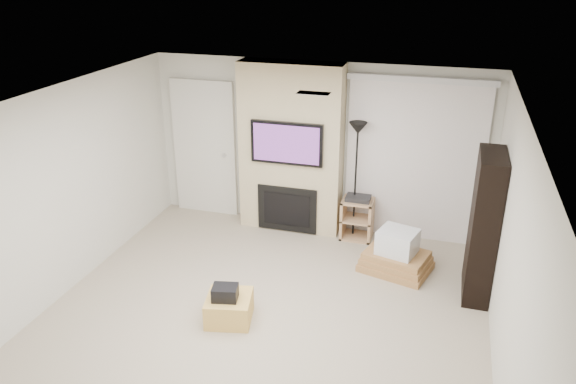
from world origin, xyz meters
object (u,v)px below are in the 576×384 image
(floor_lamp, at_px, (357,148))
(box_stack, at_px, (396,255))
(av_stand, at_px, (357,216))
(bookshelf, at_px, (484,227))
(ottoman, at_px, (229,308))

(floor_lamp, bearing_deg, box_stack, -48.88)
(av_stand, height_order, box_stack, av_stand)
(av_stand, height_order, bookshelf, bookshelf)
(ottoman, distance_m, box_stack, 2.36)
(bookshelf, bearing_deg, ottoman, -152.68)
(floor_lamp, height_order, bookshelf, bookshelf)
(av_stand, relative_size, bookshelf, 0.37)
(box_stack, bearing_deg, av_stand, 130.42)
(bookshelf, bearing_deg, box_stack, 165.60)
(floor_lamp, height_order, av_stand, floor_lamp)
(av_stand, bearing_deg, floor_lamp, 140.11)
(ottoman, distance_m, floor_lamp, 2.92)
(ottoman, bearing_deg, box_stack, 44.15)
(ottoman, relative_size, av_stand, 0.76)
(floor_lamp, relative_size, box_stack, 1.73)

